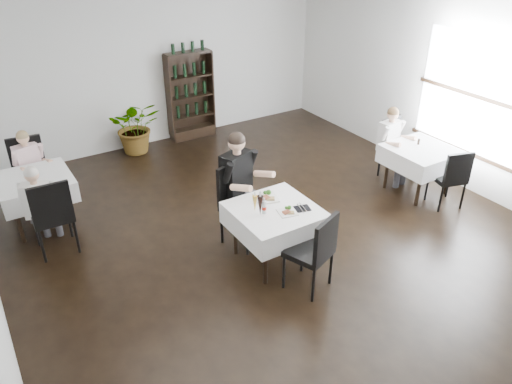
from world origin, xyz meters
TOP-DOWN VIEW (x-y plane):
  - room_shell at (0.00, 0.00)m, footprint 9.00×9.00m
  - window_right at (3.48, 0.00)m, footprint 0.06×2.30m
  - wine_shelf at (0.60, 4.31)m, footprint 0.90×0.28m
  - main_table at (-0.30, 0.00)m, footprint 1.03×1.03m
  - left_table at (-2.70, 2.50)m, footprint 0.98×0.98m
  - right_table at (2.70, 0.30)m, footprint 0.98×0.98m
  - potted_tree at (-0.61, 4.20)m, footprint 1.11×1.03m
  - main_chair_far at (-0.44, 0.64)m, footprint 0.66×0.67m
  - main_chair_near at (-0.23, -0.75)m, footprint 0.61×0.62m
  - left_chair_far at (-2.66, 3.16)m, footprint 0.55×0.55m
  - left_chair_near at (-2.66, 1.64)m, footprint 0.52×0.52m
  - right_chair_far at (2.79, 0.93)m, footprint 0.52×0.53m
  - right_chair_near at (2.72, -0.31)m, footprint 0.55×0.55m
  - diner_main at (-0.37, 0.69)m, footprint 0.67×0.71m
  - diner_left_far at (-2.64, 3.11)m, footprint 0.51×0.54m
  - diner_left_near at (-2.75, 1.88)m, footprint 0.56×0.59m
  - diner_right_far at (2.59, 0.82)m, footprint 0.52×0.53m
  - plate_far at (-0.25, 0.26)m, footprint 0.35×0.35m
  - plate_near at (-0.21, -0.17)m, footprint 0.26×0.26m
  - pilsner_dark at (-0.53, -0.03)m, footprint 0.08×0.08m
  - pilsner_lager at (-0.54, 0.08)m, footprint 0.06×0.06m
  - coke_bottle at (-0.47, -0.02)m, footprint 0.06×0.06m
  - napkin_cutlery at (-0.01, -0.18)m, footprint 0.24×0.22m
  - pepper_mill at (2.76, 0.43)m, footprint 0.04×0.04m

SIDE VIEW (x-z plane):
  - potted_tree at x=-0.61m, z-range 0.00..1.03m
  - right_chair_near at x=2.72m, z-range 0.07..1.03m
  - right_chair_far at x=2.79m, z-range 0.07..1.09m
  - main_chair_near at x=-0.23m, z-range 0.07..1.11m
  - left_chair_far at x=-2.66m, z-range 0.08..1.16m
  - left_table at x=-2.70m, z-range 0.24..1.01m
  - right_table at x=2.70m, z-range 0.24..1.01m
  - main_table at x=-0.30m, z-range 0.24..1.01m
  - left_chair_near at x=-2.66m, z-range 0.08..1.18m
  - main_chair_far at x=-0.44m, z-range 0.08..1.22m
  - diner_left_far at x=-2.64m, z-range 0.10..1.33m
  - diner_left_near at x=-2.75m, z-range 0.10..1.34m
  - diner_right_far at x=2.59m, z-range 0.10..1.40m
  - napkin_cutlery at x=-0.01m, z-range 0.77..0.79m
  - plate_near at x=-0.21m, z-range 0.75..0.82m
  - plate_far at x=-0.25m, z-range 0.75..0.84m
  - pepper_mill at x=2.76m, z-range 0.77..0.86m
  - wine_shelf at x=0.60m, z-range -0.03..1.72m
  - coke_bottle at x=-0.47m, z-range 0.75..0.97m
  - pilsner_lager at x=-0.54m, z-range 0.75..1.02m
  - diner_main at x=-0.37m, z-range 0.12..1.68m
  - pilsner_dark at x=-0.53m, z-range 0.74..1.07m
  - window_right at x=3.48m, z-range 0.57..2.42m
  - room_shell at x=0.00m, z-range -3.00..6.00m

